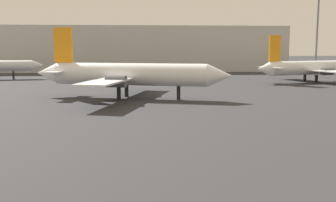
{
  "coord_description": "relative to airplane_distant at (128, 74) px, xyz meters",
  "views": [
    {
      "loc": [
        -3.35,
        -6.55,
        7.6
      ],
      "look_at": [
        -0.44,
        30.57,
        2.47
      ],
      "focal_mm": 42.65,
      "sensor_mm": 36.0,
      "label": 1
    }
  ],
  "objects": [
    {
      "name": "terminal_building",
      "position": [
        -2.29,
        69.57,
        3.26
      ],
      "size": [
        97.82,
        23.12,
        13.57
      ],
      "primitive_type": "cube",
      "color": "#B7B7B2",
      "rests_on": "ground_plane"
    },
    {
      "name": "airplane_far_left",
      "position": [
        39.2,
        24.41,
        -0.48
      ],
      "size": [
        29.32,
        20.87,
        9.78
      ],
      "rotation": [
        0.0,
        0.0,
        0.33
      ],
      "color": "white",
      "rests_on": "ground_plane"
    },
    {
      "name": "airplane_distant",
      "position": [
        0.0,
        0.0,
        0.0
      ],
      "size": [
        29.36,
        25.54,
        10.38
      ],
      "rotation": [
        0.0,
        0.0,
        -0.29
      ],
      "color": "white",
      "rests_on": "ground_plane"
    },
    {
      "name": "light_mast_right",
      "position": [
        45.86,
        38.33,
        9.77
      ],
      "size": [
        2.4,
        0.5,
        23.99
      ],
      "color": "slate",
      "rests_on": "ground_plane"
    }
  ]
}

